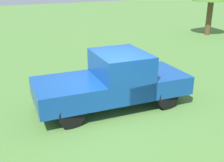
% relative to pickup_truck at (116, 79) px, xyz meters
% --- Properties ---
extents(ground_plane, '(80.00, 80.00, 0.00)m').
position_rel_pickup_truck_xyz_m(ground_plane, '(-0.30, -0.42, -0.95)').
color(ground_plane, '#54843D').
extents(pickup_truck, '(5.18, 2.55, 1.82)m').
position_rel_pickup_truck_xyz_m(pickup_truck, '(0.00, 0.00, 0.00)').
color(pickup_truck, black).
rests_on(pickup_truck, ground_plane).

